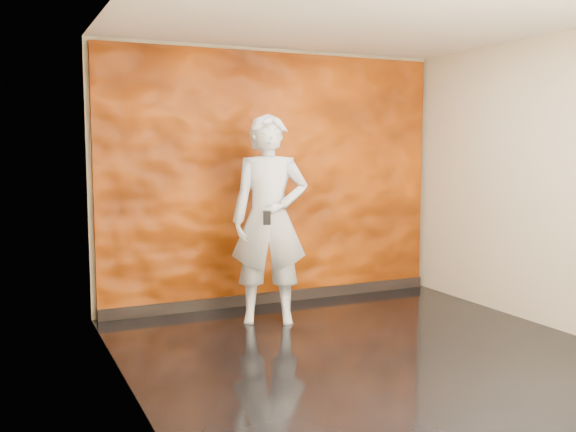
# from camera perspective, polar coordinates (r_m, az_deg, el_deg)

# --- Properties ---
(room) EXTENTS (4.02, 4.02, 2.81)m
(room) POSITION_cam_1_polar(r_m,az_deg,el_deg) (5.36, 7.22, 2.52)
(room) COLOR black
(room) RESTS_ON ground
(feature_wall) EXTENTS (3.90, 0.06, 2.75)m
(feature_wall) POSITION_cam_1_polar(r_m,az_deg,el_deg) (7.10, -1.16, 3.29)
(feature_wall) COLOR #D35307
(feature_wall) RESTS_ON ground
(baseboard) EXTENTS (3.90, 0.04, 0.12)m
(baseboard) POSITION_cam_1_polar(r_m,az_deg,el_deg) (7.25, -1.01, -7.19)
(baseboard) COLOR black
(baseboard) RESTS_ON ground
(man) EXTENTS (0.88, 0.74, 2.05)m
(man) POSITION_cam_1_polar(r_m,az_deg,el_deg) (6.30, -1.65, -0.31)
(man) COLOR #ADB4BE
(man) RESTS_ON ground
(phone) EXTENTS (0.07, 0.02, 0.13)m
(phone) POSITION_cam_1_polar(r_m,az_deg,el_deg) (6.02, -1.88, -0.19)
(phone) COLOR black
(phone) RESTS_ON man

